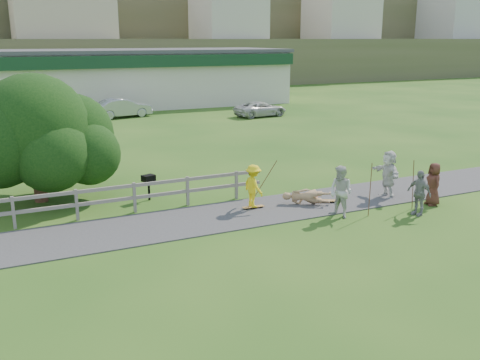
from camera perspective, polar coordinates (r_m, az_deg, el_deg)
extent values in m
plane|color=#235016|center=(17.19, -1.82, -5.70)|extent=(260.00, 260.00, 0.00)
cube|color=#333336|center=(18.49, -3.68, -4.16)|extent=(34.00, 3.00, 0.04)
cube|color=#6A655D|center=(18.91, -23.01, -3.23)|extent=(0.10, 0.10, 1.10)
cube|color=#6A655D|center=(19.05, -17.02, -2.55)|extent=(0.10, 0.10, 1.10)
cube|color=#6A655D|center=(19.40, -11.18, -1.86)|extent=(0.10, 0.10, 1.10)
cube|color=#6A655D|center=(19.95, -5.61, -1.18)|extent=(0.10, 0.10, 1.10)
cube|color=#6A655D|center=(20.67, -0.39, -0.54)|extent=(0.10, 0.10, 1.10)
cube|color=#6A655D|center=(18.87, -18.62, -1.42)|extent=(15.00, 0.08, 0.12)
cube|color=#6A655D|center=(18.99, -18.50, -2.72)|extent=(15.00, 0.08, 0.12)
cube|color=beige|center=(50.99, -13.65, 10.35)|extent=(32.00, 10.00, 4.80)
cube|color=#153A20|center=(45.82, -12.41, 12.21)|extent=(32.00, 0.60, 1.00)
cube|color=#48484D|center=(50.87, -13.83, 13.21)|extent=(32.50, 10.50, 0.30)
cube|color=#4E5532|center=(70.15, -20.41, 11.46)|extent=(220.00, 14.00, 6.00)
cube|color=beige|center=(70.17, -20.91, 16.75)|extent=(10.00, 9.00, 7.00)
cube|color=#4E5532|center=(83.04, -21.51, 14.17)|extent=(220.00, 14.00, 13.00)
cube|color=#4E5532|center=(96.11, -22.35, 16.45)|extent=(220.00, 14.00, 21.00)
imported|color=yellow|center=(19.33, 1.44, -0.92)|extent=(0.70, 1.08, 1.56)
imported|color=tan|center=(20.07, 7.08, -1.80)|extent=(1.32, 1.72, 0.65)
imported|color=beige|center=(18.75, 10.70, -1.27)|extent=(0.94, 1.06, 1.83)
imported|color=gray|center=(19.72, 18.55, -1.30)|extent=(0.56, 1.00, 1.62)
imported|color=#522A21|center=(21.10, 19.94, -0.41)|extent=(0.72, 0.90, 1.61)
imported|color=silver|center=(21.52, 15.53, 0.60)|extent=(0.82, 1.80, 1.88)
imported|color=#A9ABB1|center=(43.48, -12.45, 7.52)|extent=(4.78, 2.37, 1.50)
imported|color=silver|center=(43.09, 2.21, 7.58)|extent=(4.51, 2.52, 1.19)
sphere|color=#9D130E|center=(20.72, 7.96, -1.86)|extent=(0.26, 0.26, 0.26)
cylinder|color=brown|center=(19.88, 2.47, 0.17)|extent=(0.03, 0.03, 2.01)
cylinder|color=brown|center=(19.06, 13.71, -1.03)|extent=(0.03, 0.03, 1.91)
cylinder|color=brown|center=(20.33, 17.97, -0.47)|extent=(0.03, 0.03, 1.83)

